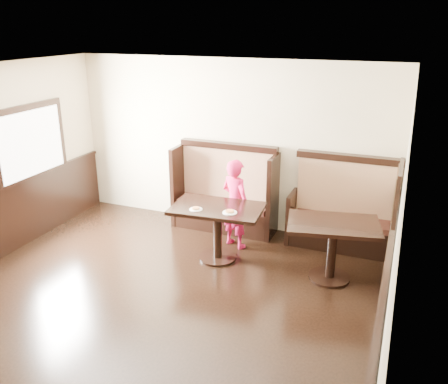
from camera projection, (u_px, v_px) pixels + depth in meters
The scene contains 9 objects.
ground at pixel (117, 339), 5.28m from camera, with size 7.00×7.00×0.00m, color black.
room_shell at pixel (104, 269), 5.40m from camera, with size 7.00×7.00×7.00m.
booth_main at pixel (225, 198), 7.98m from camera, with size 1.75×0.72×1.45m.
booth_neighbor at pixel (343, 217), 7.31m from camera, with size 1.65×0.72×1.45m.
table_main at pixel (217, 219), 6.86m from camera, with size 1.36×0.91×0.83m.
table_neighbor at pixel (333, 237), 6.31m from camera, with size 1.33×1.01×0.83m.
child at pixel (235, 204), 7.25m from camera, with size 0.51×0.34×1.41m, color #C61548.
pizza_plate_left at pixel (196, 209), 6.69m from camera, with size 0.18×0.18×0.03m.
pizza_plate_right at pixel (230, 212), 6.57m from camera, with size 0.20×0.20×0.04m.
Camera 1 is at (2.73, -3.65, 3.34)m, focal length 38.00 mm.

